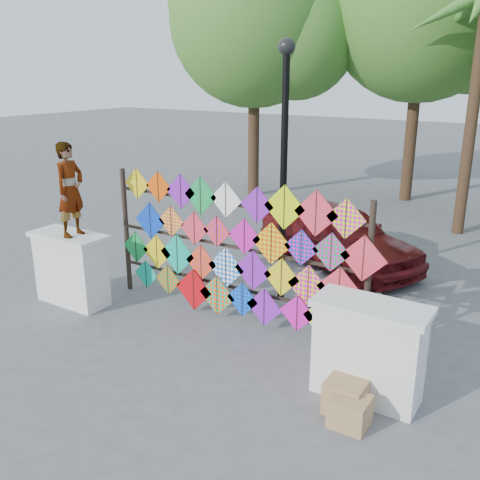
# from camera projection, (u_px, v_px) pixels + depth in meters

# --- Properties ---
(ground) EXTENTS (80.00, 80.00, 0.00)m
(ground) POSITION_uv_depth(u_px,v_px,m) (203.00, 336.00, 8.35)
(ground) COLOR slate
(ground) RESTS_ON ground
(parapet_left) EXTENTS (1.40, 0.65, 1.28)m
(parapet_left) POSITION_uv_depth(u_px,v_px,m) (71.00, 268.00, 9.37)
(parapet_left) COLOR white
(parapet_left) RESTS_ON ground
(parapet_right) EXTENTS (1.40, 0.65, 1.28)m
(parapet_right) POSITION_uv_depth(u_px,v_px,m) (368.00, 350.00, 6.61)
(parapet_right) COLOR white
(parapet_right) RESTS_ON ground
(kite_rack) EXTENTS (4.93, 0.24, 2.38)m
(kite_rack) POSITION_uv_depth(u_px,v_px,m) (236.00, 252.00, 8.49)
(kite_rack) COLOR black
(kite_rack) RESTS_ON ground
(tree_west) EXTENTS (5.85, 5.20, 8.01)m
(tree_west) POSITION_uv_depth(u_px,v_px,m) (258.00, 22.00, 16.24)
(tree_west) COLOR #41291B
(tree_west) RESTS_ON ground
(tree_mid) EXTENTS (6.30, 5.60, 8.61)m
(tree_mid) POSITION_uv_depth(u_px,v_px,m) (427.00, 5.00, 15.43)
(tree_mid) COLOR #41291B
(tree_mid) RESTS_ON ground
(vendor_woman) EXTENTS (0.45, 0.62, 1.58)m
(vendor_woman) POSITION_uv_depth(u_px,v_px,m) (70.00, 190.00, 8.85)
(vendor_woman) COLOR #99999E
(vendor_woman) RESTS_ON parapet_left
(sedan) EXTENTS (4.17, 2.99, 1.32)m
(sedan) POSITION_uv_depth(u_px,v_px,m) (338.00, 235.00, 11.22)
(sedan) COLOR #601013
(sedan) RESTS_ON ground
(lamppost) EXTENTS (0.28, 0.28, 4.46)m
(lamppost) POSITION_uv_depth(u_px,v_px,m) (284.00, 149.00, 8.99)
(lamppost) COLOR black
(lamppost) RESTS_ON ground
(cardboard_box_near) EXTENTS (0.47, 0.41, 0.41)m
(cardboard_box_near) POSITION_uv_depth(u_px,v_px,m) (346.00, 397.00, 6.43)
(cardboard_box_near) COLOR #AF7954
(cardboard_box_near) RESTS_ON ground
(cardboard_box_far) EXTENTS (0.43, 0.40, 0.36)m
(cardboard_box_far) POSITION_uv_depth(u_px,v_px,m) (350.00, 411.00, 6.19)
(cardboard_box_far) COLOR #AF7954
(cardboard_box_far) RESTS_ON ground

